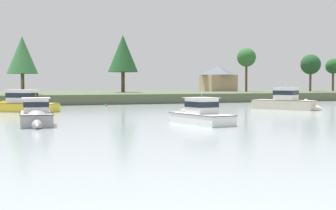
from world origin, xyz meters
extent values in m
cube|color=#4C563D|center=(0.00, 94.34, 0.89)|extent=(198.64, 46.17, 1.77)
cube|color=beige|center=(27.33, 47.97, 0.30)|extent=(6.84, 9.10, 2.09)
cone|color=beige|center=(29.53, 44.12, 0.30)|extent=(3.44, 3.41, 2.54)
cube|color=black|center=(27.33, 47.97, 1.32)|extent=(7.03, 9.31, 0.05)
cube|color=silver|center=(27.47, 47.73, 2.21)|extent=(3.39, 3.63, 1.73)
cube|color=#19232D|center=(27.47, 47.73, 2.39)|extent=(3.46, 3.70, 0.62)
cube|color=beige|center=(27.47, 47.73, 3.11)|extent=(3.88, 4.11, 0.06)
cylinder|color=silver|center=(27.47, 47.73, 4.06)|extent=(0.03, 0.03, 1.85)
cube|color=gray|center=(-8.34, 35.53, 0.25)|extent=(3.27, 7.72, 1.71)
cone|color=gray|center=(-8.67, 31.78, 0.25)|extent=(2.53, 2.30, 2.36)
cube|color=black|center=(-8.34, 35.53, 1.08)|extent=(3.39, 7.88, 0.05)
cube|color=silver|center=(-8.37, 35.18, 1.73)|extent=(2.31, 2.71, 1.26)
cube|color=#19232D|center=(-8.37, 35.18, 1.86)|extent=(2.36, 2.76, 0.45)
cube|color=beige|center=(-8.37, 35.18, 2.39)|extent=(2.67, 3.04, 0.06)
cylinder|color=silver|center=(-8.37, 35.18, 3.11)|extent=(0.03, 0.03, 1.38)
cube|color=white|center=(5.56, 30.45, 0.22)|extent=(3.47, 7.34, 1.49)
cone|color=white|center=(5.09, 33.94, 0.22)|extent=(2.54, 2.27, 2.30)
cube|color=black|center=(5.56, 30.45, 0.93)|extent=(3.59, 7.49, 0.05)
cube|color=silver|center=(5.57, 30.40, 1.66)|extent=(2.35, 2.69, 1.40)
cube|color=#19232D|center=(5.57, 30.40, 1.80)|extent=(2.40, 2.75, 0.50)
cube|color=beige|center=(5.57, 30.40, 2.39)|extent=(2.72, 3.03, 0.06)
cylinder|color=silver|center=(5.57, 30.40, 2.85)|extent=(0.03, 0.03, 0.86)
cube|color=gold|center=(-7.54, 55.59, 0.26)|extent=(8.60, 7.13, 1.79)
cube|color=black|center=(-7.54, 55.59, 1.12)|extent=(8.81, 7.32, 0.05)
cube|color=silver|center=(-7.89, 55.84, 2.00)|extent=(4.03, 3.71, 1.70)
cube|color=#19232D|center=(-7.89, 55.84, 2.17)|extent=(4.11, 3.79, 0.61)
cube|color=beige|center=(-7.89, 55.84, 2.88)|extent=(4.56, 4.23, 0.06)
cylinder|color=silver|center=(-7.89, 55.84, 3.59)|extent=(0.03, 0.03, 1.37)
sphere|color=#1E8C47|center=(6.15, 66.93, 0.08)|extent=(0.46, 0.46, 0.46)
torus|color=#333338|center=(6.15, 66.93, 0.35)|extent=(0.12, 0.12, 0.02)
cylinder|color=brown|center=(65.29, 88.98, 4.62)|extent=(0.56, 0.56, 5.69)
sphere|color=#1E4723|center=(65.29, 88.98, 8.61)|extent=(5.10, 5.10, 5.10)
cylinder|color=brown|center=(46.12, 88.64, 5.37)|extent=(0.56, 0.56, 7.19)
sphere|color=#2D602D|center=(46.12, 88.64, 9.98)|extent=(4.50, 4.50, 4.50)
cylinder|color=brown|center=(-6.03, 77.27, 4.81)|extent=(0.60, 0.60, 6.08)
cone|color=#336B38|center=(-6.03, 77.27, 8.68)|extent=(5.33, 5.33, 6.51)
cylinder|color=brown|center=(72.92, 89.38, 4.57)|extent=(0.55, 0.55, 5.60)
sphere|color=#235128|center=(72.92, 89.38, 8.27)|extent=(3.97, 3.97, 3.97)
cylinder|color=brown|center=(16.51, 92.00, 5.52)|extent=(0.79, 0.79, 7.50)
cone|color=#235128|center=(16.51, 92.00, 10.36)|extent=(6.68, 6.68, 8.17)
cube|color=tan|center=(43.84, 98.51, 3.85)|extent=(7.46, 7.01, 4.16)
pyramid|color=#565B66|center=(43.84, 98.51, 7.05)|extent=(8.06, 7.57, 2.24)
camera|label=1|loc=(-12.94, -7.21, 3.65)|focal=49.66mm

